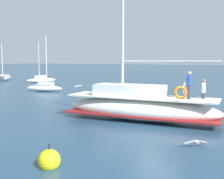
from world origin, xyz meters
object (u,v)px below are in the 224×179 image
at_px(moored_catamaran, 2,77).
at_px(moored_cutter_right, 45,87).
at_px(moored_cutter_left, 41,79).
at_px(seagull, 196,142).
at_px(main_sailboat, 139,106).
at_px(mooring_buoy, 49,160).

relative_size(moored_catamaran, moored_cutter_right, 1.02).
bearing_deg(moored_cutter_left, moored_cutter_right, -135.65).
xyz_separation_m(moored_cutter_right, seagull, (-13.48, -20.55, -0.24)).
height_order(moored_cutter_right, seagull, moored_cutter_right).
distance_m(moored_catamaran, moored_cutter_left, 9.65).
xyz_separation_m(main_sailboat, moored_cutter_right, (9.47, 16.22, -0.41)).
relative_size(main_sailboat, moored_cutter_right, 1.99).
height_order(main_sailboat, moored_catamaran, main_sailboat).
bearing_deg(moored_catamaran, moored_cutter_right, -117.77).
xyz_separation_m(moored_catamaran, moored_cutter_right, (-10.06, -19.10, -0.08)).
bearing_deg(moored_cutter_left, moored_catamaran, 87.77).
bearing_deg(moored_catamaran, moored_cutter_left, -92.23).
distance_m(main_sailboat, seagull, 5.93).
bearing_deg(seagull, mooring_buoy, 139.91).
bearing_deg(mooring_buoy, moored_catamaran, 51.71).
distance_m(moored_cutter_right, mooring_buoy, 24.61).
height_order(moored_cutter_left, mooring_buoy, moored_cutter_left).
bearing_deg(seagull, moored_cutter_left, 52.34).
distance_m(moored_catamaran, moored_cutter_right, 21.59).
distance_m(seagull, mooring_buoy, 6.10).
bearing_deg(moored_catamaran, mooring_buoy, -128.29).
relative_size(main_sailboat, seagull, 14.86).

